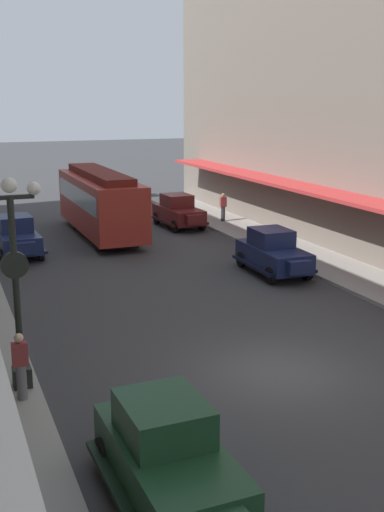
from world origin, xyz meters
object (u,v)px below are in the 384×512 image
Objects in this scene: parked_car_3 at (273,251)px; streetcar at (100,200)px; parked_car_2 at (168,452)px; pedestrian_1 at (223,207)px; pedestrian_2 at (21,366)px; parked_car_0 at (178,211)px; parked_car_1 at (16,235)px; lamp_post_with_clock at (15,276)px.

streetcar is at bearing 115.43° from parked_car_3.
parked_car_2 is 15.87m from parked_car_3.
pedestrian_1 and pedestrian_2 have the same top height.
parked_car_0 is 10.01m from parked_car_1.
parked_car_1 is at bearing 83.58° from lamp_post_with_clock.
parked_car_0 and parked_car_2 have the same top height.
pedestrian_2 is at bearing 112.42° from parked_car_2.
parked_car_0 is 2.77m from pedestrian_1.
pedestrian_1 is at bearing 63.23° from parked_car_2.
parked_car_3 is 2.62× the size of pedestrian_2.
lamp_post_with_clock is at bearing -109.91° from streetcar.
pedestrian_1 is (12.12, 3.52, 0.05)m from parked_car_1.
lamp_post_with_clock reaches higher than parked_car_1.
parked_car_0 is 0.45× the size of streetcar.
parked_car_3 is at bearing -64.57° from streetcar.
parked_car_3 reaches higher than pedestrian_2.
parked_car_0 reaches higher than pedestrian_2.
parked_car_3 is (0.13, -10.76, 0.00)m from parked_car_0.
pedestrian_1 is at bearing -0.94° from parked_car_0.
parked_car_2 is at bearing -125.72° from parked_car_3.
streetcar is 7.50m from pedestrian_1.
pedestrian_2 is (-6.43, -18.21, -0.91)m from streetcar.
parked_car_0 is at bearing 20.89° from parked_car_1.
parked_car_3 is at bearing -89.33° from parked_car_0.
pedestrian_1 is 23.41m from pedestrian_2.
parked_car_0 is at bearing 68.87° from parked_car_2.
parked_car_1 is 15.44m from pedestrian_2.
lamp_post_with_clock is at bearing -127.14° from pedestrian_1.
pedestrian_2 is at bearing -97.28° from lamp_post_with_clock.
parked_car_0 is 25.35m from parked_car_2.
streetcar reaches higher than pedestrian_2.
streetcar is 19.34m from pedestrian_2.
parked_car_1 is 1.00× the size of parked_car_2.
parked_car_1 is 1.00× the size of parked_car_3.
parked_car_3 is at bearing 36.03° from pedestrian_2.
lamp_post_with_clock is 2.12m from pedestrian_2.
pedestrian_2 is (-1.95, 4.73, 0.05)m from parked_car_2.
pedestrian_2 is at bearing -120.38° from parked_car_0.
streetcar is at bearing 70.54° from pedestrian_2.
parked_car_3 is 13.87m from pedestrian_2.
parked_car_0 is 21.38m from lamp_post_with_clock.
streetcar is 18.66m from lamp_post_with_clock.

